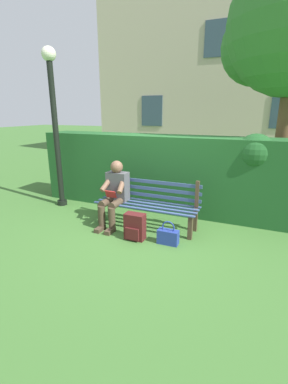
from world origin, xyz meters
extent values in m
plane|color=#3D6B2D|center=(0.00, 0.00, 0.00)|extent=(60.00, 60.00, 0.00)
cube|color=#4C3828|center=(-0.84, 0.18, 0.20)|extent=(0.07, 0.07, 0.41)
cube|color=#4C3828|center=(0.84, 0.18, 0.20)|extent=(0.07, 0.07, 0.41)
cube|color=#4C3828|center=(-0.84, -0.18, 0.20)|extent=(0.07, 0.07, 0.41)
cube|color=#4C3828|center=(0.84, -0.18, 0.20)|extent=(0.07, 0.07, 0.41)
cube|color=#384C7A|center=(0.00, -0.23, 0.42)|extent=(1.84, 0.06, 0.02)
cube|color=#384C7A|center=(0.00, -0.08, 0.42)|extent=(1.84, 0.06, 0.02)
cube|color=#384C7A|center=(0.00, 0.08, 0.42)|extent=(1.84, 0.06, 0.02)
cube|color=#384C7A|center=(0.00, 0.23, 0.42)|extent=(1.84, 0.06, 0.02)
cube|color=#4C3828|center=(-0.84, -0.22, 0.65)|extent=(0.06, 0.06, 0.45)
cube|color=#4C3828|center=(0.84, -0.22, 0.65)|extent=(0.06, 0.06, 0.45)
cube|color=#384C7A|center=(0.00, -0.22, 0.53)|extent=(1.84, 0.02, 0.06)
cube|color=#384C7A|center=(0.00, -0.22, 0.65)|extent=(1.84, 0.02, 0.06)
cube|color=#384C7A|center=(0.00, -0.22, 0.78)|extent=(1.84, 0.02, 0.06)
cube|color=#4C4C51|center=(0.57, -0.02, 0.69)|extent=(0.38, 0.22, 0.52)
sphere|color=brown|center=(0.57, 0.00, 1.05)|extent=(0.22, 0.22, 0.22)
cylinder|color=#473828|center=(0.47, 0.19, 0.45)|extent=(0.13, 0.42, 0.13)
cylinder|color=#473828|center=(0.67, 0.19, 0.45)|extent=(0.13, 0.42, 0.13)
cylinder|color=#473828|center=(0.47, 0.40, 0.21)|extent=(0.12, 0.12, 0.43)
cylinder|color=#473828|center=(0.67, 0.40, 0.21)|extent=(0.12, 0.12, 0.43)
cube|color=#473828|center=(0.47, 0.48, 0.04)|extent=(0.10, 0.24, 0.07)
cube|color=#473828|center=(0.67, 0.48, 0.04)|extent=(0.10, 0.24, 0.07)
cylinder|color=brown|center=(0.42, 0.12, 0.75)|extent=(0.14, 0.32, 0.26)
cylinder|color=brown|center=(0.72, 0.12, 0.75)|extent=(0.14, 0.32, 0.26)
cube|color=#B22626|center=(0.57, 0.24, 0.61)|extent=(0.20, 0.07, 0.13)
cube|color=#1E5123|center=(0.00, -1.07, 0.77)|extent=(5.53, 0.73, 1.53)
sphere|color=#1E5123|center=(-1.66, -0.96, 1.30)|extent=(0.66, 0.66, 0.66)
sphere|color=#1E5123|center=(1.39, -1.14, 1.22)|extent=(0.58, 0.58, 0.58)
cylinder|color=brown|center=(-2.12, -1.93, 1.39)|extent=(0.29, 0.29, 2.79)
sphere|color=#387A33|center=(-1.49, -2.31, 3.23)|extent=(1.51, 1.51, 1.51)
cube|color=#BCAD93|center=(0.08, -8.01, 3.59)|extent=(9.82, 2.70, 7.19)
cube|color=#334756|center=(-2.37, -6.64, 2.01)|extent=(0.90, 0.04, 1.20)
cube|color=#334756|center=(2.54, -6.64, 2.01)|extent=(0.90, 0.04, 1.20)
cube|color=#334756|center=(0.08, -6.64, 4.46)|extent=(0.90, 0.04, 1.20)
cube|color=#4C1919|center=(-0.02, 0.51, 0.22)|extent=(0.32, 0.18, 0.43)
cube|color=#4C1919|center=(-0.02, 0.62, 0.13)|extent=(0.23, 0.04, 0.19)
cylinder|color=#4C1919|center=(-0.12, 0.41, 0.24)|extent=(0.04, 0.04, 0.26)
cylinder|color=#4C1919|center=(0.08, 0.41, 0.24)|extent=(0.04, 0.04, 0.26)
cube|color=navy|center=(-0.56, 0.47, 0.11)|extent=(0.33, 0.14, 0.23)
torus|color=navy|center=(-0.56, 0.47, 0.28)|extent=(0.20, 0.02, 0.20)
cylinder|color=black|center=(2.18, -0.37, 0.05)|extent=(0.21, 0.21, 0.10)
cylinder|color=black|center=(2.18, -0.37, 1.47)|extent=(0.12, 0.12, 2.93)
sphere|color=silver|center=(2.18, -0.37, 3.04)|extent=(0.28, 0.28, 0.28)
camera|label=1|loc=(-1.72, 4.10, 1.99)|focal=25.11mm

